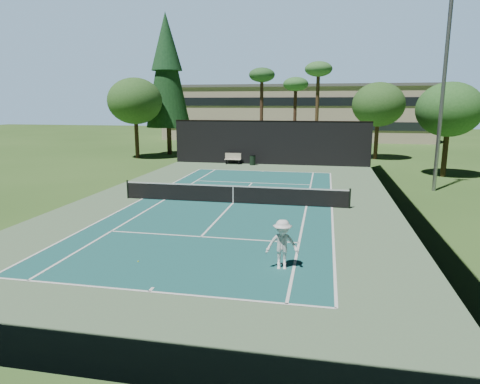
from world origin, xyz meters
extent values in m
plane|color=#325921|center=(0.00, 0.00, 0.00)|extent=(160.00, 160.00, 0.00)
cube|color=#587854|center=(0.00, 0.00, 0.01)|extent=(18.00, 32.00, 0.01)
cube|color=#1C5957|center=(0.00, 0.00, 0.01)|extent=(10.97, 23.77, 0.01)
cube|color=white|center=(0.00, -11.88, 0.02)|extent=(10.97, 0.10, 0.01)
cube|color=white|center=(0.00, 11.88, 0.02)|extent=(10.97, 0.10, 0.01)
cube|color=white|center=(0.00, -6.40, 0.02)|extent=(8.23, 0.10, 0.01)
cube|color=white|center=(0.00, 6.40, 0.02)|extent=(8.23, 0.10, 0.01)
cube|color=white|center=(-5.49, 0.00, 0.02)|extent=(0.10, 23.77, 0.01)
cube|color=white|center=(5.49, 0.00, 0.02)|extent=(0.10, 23.77, 0.01)
cube|color=white|center=(-4.12, 0.00, 0.02)|extent=(0.10, 23.77, 0.01)
cube|color=white|center=(4.12, 0.00, 0.02)|extent=(0.10, 23.77, 0.01)
cube|color=white|center=(0.00, 0.00, 0.02)|extent=(0.10, 12.80, 0.01)
cube|color=white|center=(0.00, -11.73, 0.02)|extent=(0.10, 0.30, 0.01)
cube|color=white|center=(0.00, 11.73, 0.02)|extent=(0.10, 0.30, 0.01)
cylinder|color=black|center=(-6.40, 0.00, 0.55)|extent=(0.10, 0.10, 1.10)
cylinder|color=black|center=(6.40, 0.00, 0.55)|extent=(0.10, 0.10, 1.10)
cube|color=black|center=(0.00, 0.00, 0.50)|extent=(12.80, 0.02, 0.92)
cube|color=white|center=(0.00, 0.00, 0.98)|extent=(12.80, 0.04, 0.07)
cube|color=white|center=(0.00, 0.00, 0.50)|extent=(0.05, 0.03, 0.92)
cube|color=black|center=(0.00, 16.00, 2.00)|extent=(18.00, 0.04, 4.00)
cube|color=black|center=(0.00, -16.00, 2.00)|extent=(18.00, 0.04, 4.00)
cube|color=black|center=(9.00, 0.00, 2.00)|extent=(0.04, 32.00, 4.00)
cube|color=black|center=(-9.00, 0.00, 2.00)|extent=(0.04, 32.00, 4.00)
cube|color=black|center=(0.00, 16.00, 4.00)|extent=(18.00, 0.06, 0.06)
imported|color=white|center=(3.71, -9.25, 0.87)|extent=(1.20, 0.80, 1.73)
sphere|color=#C3E734|center=(-1.37, -9.65, 0.03)|extent=(0.06, 0.06, 0.06)
sphere|color=#D0F437|center=(-3.18, 3.92, 0.04)|extent=(0.08, 0.08, 0.08)
sphere|color=yellow|center=(-1.02, 3.47, 0.03)|extent=(0.06, 0.06, 0.06)
sphere|color=#D9F237|center=(-2.62, 3.15, 0.04)|extent=(0.07, 0.07, 0.07)
cube|color=beige|center=(-3.40, 15.49, 0.45)|extent=(1.50, 0.45, 0.05)
cube|color=beige|center=(-3.40, 15.69, 0.75)|extent=(1.50, 0.06, 0.55)
cube|color=black|center=(-4.00, 15.49, 0.21)|extent=(0.06, 0.40, 0.42)
cube|color=black|center=(-2.80, 15.49, 0.21)|extent=(0.06, 0.40, 0.42)
cylinder|color=black|center=(-1.49, 15.29, 0.45)|extent=(0.52, 0.52, 0.90)
cylinder|color=black|center=(-1.49, 15.29, 0.92)|extent=(0.56, 0.56, 0.05)
cylinder|color=#46321E|center=(-12.00, 22.00, 1.80)|extent=(0.50, 0.50, 3.60)
cone|color=#133617|center=(-12.00, 22.00, 9.00)|extent=(4.80, 4.80, 12.00)
cone|color=#163C1E|center=(-12.00, 22.00, 12.00)|extent=(3.30, 3.30, 6.00)
cylinder|color=#452B1D|center=(-2.00, 24.00, 4.28)|extent=(0.36, 0.36, 8.55)
ellipsoid|color=#295A28|center=(-2.00, 24.00, 8.55)|extent=(2.80, 2.80, 1.54)
cylinder|color=#41281C|center=(1.50, 26.00, 3.83)|extent=(0.36, 0.36, 7.65)
ellipsoid|color=#326C30|center=(1.50, 26.00, 7.65)|extent=(2.80, 2.80, 1.54)
cylinder|color=#4C3620|center=(4.00, 23.00, 4.50)|extent=(0.36, 0.36, 9.00)
ellipsoid|color=#366E31|center=(4.00, 23.00, 9.00)|extent=(2.80, 2.80, 1.54)
cylinder|color=#4B3120|center=(10.00, 22.00, 1.76)|extent=(0.40, 0.40, 3.52)
ellipsoid|color=#2B5521|center=(10.00, 22.00, 5.44)|extent=(5.12, 5.12, 4.35)
cylinder|color=#42311C|center=(14.00, 12.00, 1.65)|extent=(0.40, 0.40, 3.30)
ellipsoid|color=#295E24|center=(14.00, 12.00, 5.10)|extent=(4.80, 4.80, 4.08)
cylinder|color=#47321E|center=(-14.00, 18.00, 1.87)|extent=(0.40, 0.40, 3.74)
ellipsoid|color=#2D5A23|center=(-14.00, 18.00, 5.78)|extent=(5.44, 5.44, 4.62)
cube|color=tan|center=(0.00, 46.00, 4.00)|extent=(40.00, 12.00, 8.00)
cube|color=#59595B|center=(0.00, 46.00, 8.10)|extent=(40.50, 12.50, 0.40)
cube|color=black|center=(0.00, 39.95, 2.40)|extent=(38.00, 0.15, 1.20)
cube|color=black|center=(0.00, 39.95, 5.80)|extent=(38.00, 0.15, 1.20)
cylinder|color=gray|center=(12.00, 6.00, 6.00)|extent=(0.24, 0.24, 12.00)
camera|label=1|loc=(5.01, -23.04, 5.54)|focal=32.00mm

